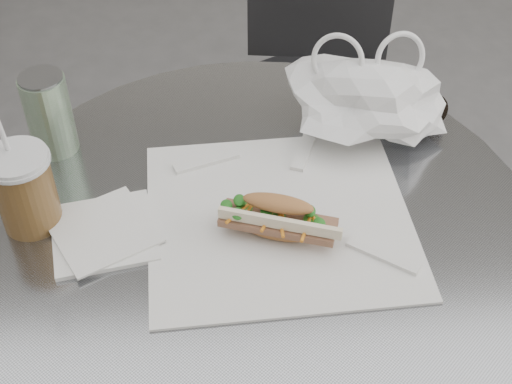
{
  "coord_description": "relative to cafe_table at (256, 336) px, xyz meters",
  "views": [
    {
      "loc": [
        -0.04,
        -0.47,
        1.42
      ],
      "look_at": [
        -0.0,
        0.2,
        0.79
      ],
      "focal_mm": 50.0,
      "sensor_mm": 36.0,
      "label": 1
    }
  ],
  "objects": [
    {
      "name": "cafe_table",
      "position": [
        0.0,
        0.0,
        0.0
      ],
      "size": [
        0.76,
        0.76,
        0.74
      ],
      "color": "slate",
      "rests_on": "ground"
    },
    {
      "name": "chair_far",
      "position": [
        0.17,
        0.62,
        -0.11
      ],
      "size": [
        0.41,
        0.43,
        0.78
      ],
      "rotation": [
        0.0,
        0.0,
        3.03
      ],
      "color": "#313234",
      "rests_on": "ground"
    },
    {
      "name": "sandwich_paper",
      "position": [
        0.03,
        -0.01,
        0.28
      ],
      "size": [
        0.37,
        0.35,
        0.0
      ],
      "primitive_type": "cube",
      "rotation": [
        0.0,
        0.0,
        0.06
      ],
      "color": "white",
      "rests_on": "cafe_table"
    },
    {
      "name": "banh_mi",
      "position": [
        0.03,
        -0.04,
        0.31
      ],
      "size": [
        0.2,
        0.12,
        0.06
      ],
      "rotation": [
        0.0,
        0.0,
        -0.31
      ],
      "color": "#AF7142",
      "rests_on": "sandwich_paper"
    },
    {
      "name": "iced_coffee",
      "position": [
        -0.3,
        0.01,
        0.33
      ],
      "size": [
        0.08,
        0.08,
        0.25
      ],
      "color": "brown",
      "rests_on": "cafe_table"
    },
    {
      "name": "sunglasses",
      "position": [
        0.24,
        0.19,
        0.3
      ],
      "size": [
        0.13,
        0.04,
        0.06
      ],
      "rotation": [
        0.0,
        0.0,
        0.1
      ],
      "color": "black",
      "rests_on": "cafe_table"
    },
    {
      "name": "plastic_bag",
      "position": [
        0.17,
        0.18,
        0.33
      ],
      "size": [
        0.24,
        0.19,
        0.11
      ],
      "primitive_type": null,
      "rotation": [
        0.0,
        0.0,
        -0.1
      ],
      "color": "silver",
      "rests_on": "cafe_table"
    },
    {
      "name": "napkin_stack",
      "position": [
        -0.2,
        -0.02,
        0.28
      ],
      "size": [
        0.16,
        0.16,
        0.01
      ],
      "color": "white",
      "rests_on": "cafe_table"
    },
    {
      "name": "drink_can",
      "position": [
        -0.29,
        0.16,
        0.34
      ],
      "size": [
        0.07,
        0.07,
        0.13
      ],
      "color": "#52874E",
      "rests_on": "cafe_table"
    }
  ]
}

